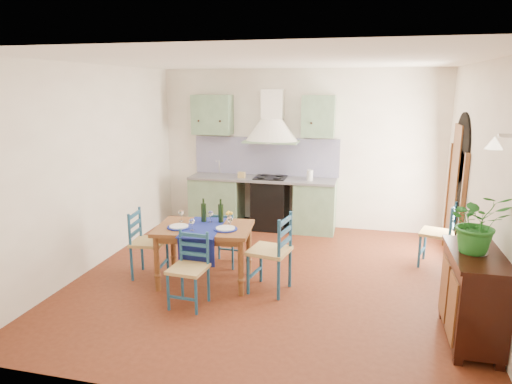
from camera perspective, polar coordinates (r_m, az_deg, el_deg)
floor at (r=6.19m, az=1.67°, el=-10.77°), size 5.00×5.00×0.00m
back_wall at (r=8.12m, az=1.84°, el=2.81°), size 5.00×0.96×2.80m
right_wall at (r=6.08m, az=26.03°, el=0.70°), size 0.26×5.00×2.80m
left_wall at (r=6.73m, az=-19.59°, el=2.91°), size 0.04×5.00×2.80m
ceiling at (r=5.66m, az=1.87°, el=16.16°), size 5.00×5.00×0.01m
dining_table at (r=5.88m, az=-6.47°, el=-5.13°), size 1.27×0.98×1.08m
chair_near at (r=5.39m, az=-8.34°, el=-9.46°), size 0.43×0.43×0.87m
chair_far at (r=6.50m, az=-3.93°, el=-5.64°), size 0.39×0.39×0.81m
chair_left at (r=6.27m, az=-13.51°, el=-6.17°), size 0.46×0.46×0.91m
chair_right at (r=5.65m, az=2.03°, el=-7.48°), size 0.54×0.54×1.00m
chair_spare at (r=6.92m, az=21.98°, el=-4.90°), size 0.54×0.54×0.92m
sideboard at (r=5.07m, az=25.48°, el=-11.45°), size 0.50×1.05×0.94m
potted_plant at (r=4.84m, az=25.99°, el=-3.47°), size 0.60×0.54×0.60m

